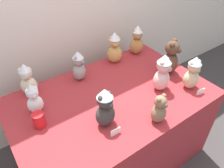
{
  "coord_description": "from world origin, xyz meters",
  "views": [
    {
      "loc": [
        -0.74,
        -0.78,
        1.89
      ],
      "look_at": [
        0.0,
        0.25,
        0.89
      ],
      "focal_mm": 34.72,
      "sensor_mm": 36.0,
      "label": 1
    }
  ],
  "objects_px": {
    "display_table": "(112,128)",
    "teddy_bear_blush": "(163,73)",
    "teddy_bear_sand": "(193,73)",
    "party_cup_red": "(39,120)",
    "teddy_bear_ash": "(79,66)",
    "teddy_bear_honey": "(115,48)",
    "teddy_bear_caramel": "(137,40)",
    "teddy_bear_charcoal": "(105,108)",
    "teddy_bear_mocha": "(159,110)",
    "teddy_bear_cream": "(27,80)",
    "teddy_bear_cocoa": "(171,58)",
    "teddy_bear_snow": "(34,99)"
  },
  "relations": [
    {
      "from": "teddy_bear_ash",
      "to": "display_table",
      "type": "bearing_deg",
      "value": -105.93
    },
    {
      "from": "teddy_bear_blush",
      "to": "display_table",
      "type": "bearing_deg",
      "value": 141.32
    },
    {
      "from": "teddy_bear_charcoal",
      "to": "teddy_bear_cream",
      "type": "bearing_deg",
      "value": 108.65
    },
    {
      "from": "teddy_bear_ash",
      "to": "teddy_bear_cocoa",
      "type": "bearing_deg",
      "value": -59.58
    },
    {
      "from": "teddy_bear_snow",
      "to": "teddy_bear_caramel",
      "type": "bearing_deg",
      "value": 11.52
    },
    {
      "from": "display_table",
      "to": "teddy_bear_cream",
      "type": "relative_size",
      "value": 5.67
    },
    {
      "from": "teddy_bear_blush",
      "to": "teddy_bear_cocoa",
      "type": "relative_size",
      "value": 1.0
    },
    {
      "from": "teddy_bear_ash",
      "to": "teddy_bear_mocha",
      "type": "relative_size",
      "value": 1.19
    },
    {
      "from": "teddy_bear_charcoal",
      "to": "teddy_bear_ash",
      "type": "distance_m",
      "value": 0.56
    },
    {
      "from": "teddy_bear_blush",
      "to": "teddy_bear_honey",
      "type": "relative_size",
      "value": 1.05
    },
    {
      "from": "teddy_bear_sand",
      "to": "party_cup_red",
      "type": "height_order",
      "value": "teddy_bear_sand"
    },
    {
      "from": "teddy_bear_mocha",
      "to": "teddy_bear_ash",
      "type": "bearing_deg",
      "value": 96.82
    },
    {
      "from": "teddy_bear_caramel",
      "to": "teddy_bear_cocoa",
      "type": "distance_m",
      "value": 0.43
    },
    {
      "from": "teddy_bear_cocoa",
      "to": "teddy_bear_charcoal",
      "type": "bearing_deg",
      "value": 164.13
    },
    {
      "from": "teddy_bear_cocoa",
      "to": "party_cup_red",
      "type": "bearing_deg",
      "value": 148.63
    },
    {
      "from": "teddy_bear_cream",
      "to": "teddy_bear_honey",
      "type": "relative_size",
      "value": 0.9
    },
    {
      "from": "teddy_bear_mocha",
      "to": "teddy_bear_cocoa",
      "type": "relative_size",
      "value": 0.71
    },
    {
      "from": "display_table",
      "to": "teddy_bear_blush",
      "type": "relative_size",
      "value": 4.89
    },
    {
      "from": "teddy_bear_mocha",
      "to": "teddy_bear_sand",
      "type": "height_order",
      "value": "teddy_bear_sand"
    },
    {
      "from": "teddy_bear_blush",
      "to": "teddy_bear_cream",
      "type": "distance_m",
      "value": 1.03
    },
    {
      "from": "teddy_bear_snow",
      "to": "teddy_bear_honey",
      "type": "xyz_separation_m",
      "value": [
        0.84,
        0.21,
        0.03
      ]
    },
    {
      "from": "teddy_bear_ash",
      "to": "teddy_bear_cocoa",
      "type": "height_order",
      "value": "teddy_bear_cocoa"
    },
    {
      "from": "teddy_bear_cream",
      "to": "teddy_bear_caramel",
      "type": "height_order",
      "value": "teddy_bear_caramel"
    },
    {
      "from": "teddy_bear_sand",
      "to": "teddy_bear_blush",
      "type": "bearing_deg",
      "value": 161.95
    },
    {
      "from": "display_table",
      "to": "teddy_bear_ash",
      "type": "xyz_separation_m",
      "value": [
        -0.09,
        0.34,
        0.51
      ]
    },
    {
      "from": "teddy_bear_ash",
      "to": "party_cup_red",
      "type": "distance_m",
      "value": 0.57
    },
    {
      "from": "teddy_bear_blush",
      "to": "teddy_bear_honey",
      "type": "height_order",
      "value": "teddy_bear_blush"
    },
    {
      "from": "teddy_bear_charcoal",
      "to": "teddy_bear_snow",
      "type": "bearing_deg",
      "value": 123.11
    },
    {
      "from": "teddy_bear_charcoal",
      "to": "teddy_bear_caramel",
      "type": "bearing_deg",
      "value": 29.49
    },
    {
      "from": "teddy_bear_honey",
      "to": "teddy_bear_caramel",
      "type": "relative_size",
      "value": 1.02
    },
    {
      "from": "teddy_bear_cream",
      "to": "teddy_bear_cocoa",
      "type": "bearing_deg",
      "value": 8.27
    },
    {
      "from": "teddy_bear_cream",
      "to": "teddy_bear_sand",
      "type": "bearing_deg",
      "value": -2.28
    },
    {
      "from": "teddy_bear_ash",
      "to": "teddy_bear_honey",
      "type": "xyz_separation_m",
      "value": [
        0.4,
        0.05,
        0.02
      ]
    },
    {
      "from": "teddy_bear_ash",
      "to": "teddy_bear_caramel",
      "type": "bearing_deg",
      "value": -26.56
    },
    {
      "from": "teddy_bear_charcoal",
      "to": "teddy_bear_mocha",
      "type": "height_order",
      "value": "teddy_bear_charcoal"
    },
    {
      "from": "teddy_bear_blush",
      "to": "teddy_bear_sand",
      "type": "height_order",
      "value": "teddy_bear_blush"
    },
    {
      "from": "teddy_bear_caramel",
      "to": "teddy_bear_sand",
      "type": "distance_m",
      "value": 0.67
    },
    {
      "from": "display_table",
      "to": "teddy_bear_ash",
      "type": "bearing_deg",
      "value": 105.11
    },
    {
      "from": "party_cup_red",
      "to": "teddy_bear_cream",
      "type": "bearing_deg",
      "value": 79.98
    },
    {
      "from": "teddy_bear_snow",
      "to": "teddy_bear_caramel",
      "type": "xyz_separation_m",
      "value": [
        1.11,
        0.22,
        0.03
      ]
    },
    {
      "from": "teddy_bear_caramel",
      "to": "party_cup_red",
      "type": "distance_m",
      "value": 1.21
    },
    {
      "from": "teddy_bear_charcoal",
      "to": "teddy_bear_snow",
      "type": "distance_m",
      "value": 0.51
    },
    {
      "from": "teddy_bear_honey",
      "to": "teddy_bear_cocoa",
      "type": "xyz_separation_m",
      "value": [
        0.29,
        -0.42,
        -0.0
      ]
    },
    {
      "from": "teddy_bear_caramel",
      "to": "teddy_bear_sand",
      "type": "relative_size",
      "value": 1.03
    },
    {
      "from": "teddy_bear_ash",
      "to": "teddy_bear_charcoal",
      "type": "bearing_deg",
      "value": -132.03
    },
    {
      "from": "teddy_bear_cocoa",
      "to": "party_cup_red",
      "type": "distance_m",
      "value": 1.17
    },
    {
      "from": "teddy_bear_caramel",
      "to": "teddy_bear_sand",
      "type": "bearing_deg",
      "value": -59.85
    },
    {
      "from": "teddy_bear_honey",
      "to": "teddy_bear_mocha",
      "type": "height_order",
      "value": "teddy_bear_honey"
    },
    {
      "from": "teddy_bear_sand",
      "to": "display_table",
      "type": "bearing_deg",
      "value": 167.38
    },
    {
      "from": "teddy_bear_caramel",
      "to": "teddy_bear_cocoa",
      "type": "relative_size",
      "value": 0.94
    }
  ]
}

